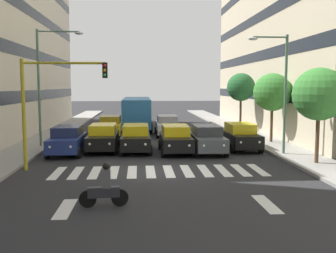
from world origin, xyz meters
TOP-DOWN VIEW (x-y plane):
  - ground_plane at (0.00, 0.00)m, footprint 180.00×180.00m
  - sidewalk_left at (-8.37, 0.00)m, footprint 2.65×90.00m
  - crosswalk_markings at (-0.00, 0.00)m, footprint 10.35×2.80m
  - lane_arrow_0 at (-3.52, 5.50)m, footprint 0.50×2.20m
  - lane_arrow_1 at (3.52, 5.50)m, footprint 0.50×2.20m
  - car_0 at (-5.70, -6.20)m, footprint 2.02×4.44m
  - car_1 at (-3.25, -5.10)m, footprint 2.02×4.44m
  - car_2 at (-1.29, -5.25)m, footprint 2.02×4.44m
  - car_3 at (1.22, -5.84)m, footprint 2.02×4.44m
  - car_4 at (3.32, -6.21)m, footprint 2.02×4.44m
  - car_5 at (5.40, -5.27)m, footprint 2.02×4.44m
  - car_row2_0 at (-1.36, -13.44)m, footprint 2.02×4.44m
  - car_row2_1 at (3.37, -13.40)m, footprint 2.02×4.44m
  - bus_behind_traffic at (1.22, -18.74)m, footprint 2.78×10.50m
  - motorcycle_with_rider at (2.19, 5.37)m, footprint 1.70×0.38m
  - traffic_light_gantry at (5.46, -0.78)m, footprint 4.21×0.36m
  - street_lamp_left at (-7.28, -3.63)m, footprint 2.39×0.28m
  - street_lamp_right at (7.17, -7.72)m, footprint 3.09×0.28m
  - street_tree_0 at (-8.33, -0.78)m, footprint 2.76×2.76m
  - street_tree_1 at (-8.58, -8.47)m, footprint 2.72×2.72m
  - street_tree_2 at (-8.20, -15.60)m, footprint 2.53×2.53m

SIDE VIEW (x-z plane):
  - ground_plane at x=0.00m, z-range 0.00..0.00m
  - crosswalk_markings at x=0.00m, z-range 0.00..0.01m
  - lane_arrow_0 at x=-3.52m, z-range 0.00..0.01m
  - lane_arrow_1 at x=3.52m, z-range 0.00..0.01m
  - sidewalk_left at x=-8.37m, z-range 0.00..0.15m
  - motorcycle_with_rider at x=2.19m, z-range -0.14..1.43m
  - car_0 at x=-5.70m, z-range 0.03..1.75m
  - car_1 at x=-3.25m, z-range 0.03..1.75m
  - car_2 at x=-1.29m, z-range 0.03..1.75m
  - car_3 at x=1.22m, z-range 0.03..1.75m
  - car_4 at x=3.32m, z-range 0.03..1.75m
  - car_5 at x=5.40m, z-range 0.03..1.75m
  - car_row2_0 at x=-1.36m, z-range 0.03..1.75m
  - car_row2_1 at x=3.37m, z-range 0.03..1.75m
  - bus_behind_traffic at x=1.22m, z-range 0.36..3.36m
  - traffic_light_gantry at x=5.46m, z-range 0.94..6.44m
  - street_tree_1 at x=-8.58m, z-range 1.25..6.21m
  - street_tree_0 at x=-8.33m, z-range 1.25..6.24m
  - street_tree_2 at x=-8.20m, z-range 1.47..6.67m
  - street_lamp_left at x=-7.28m, z-range 0.89..7.90m
  - street_lamp_right at x=7.17m, z-range 0.99..8.75m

